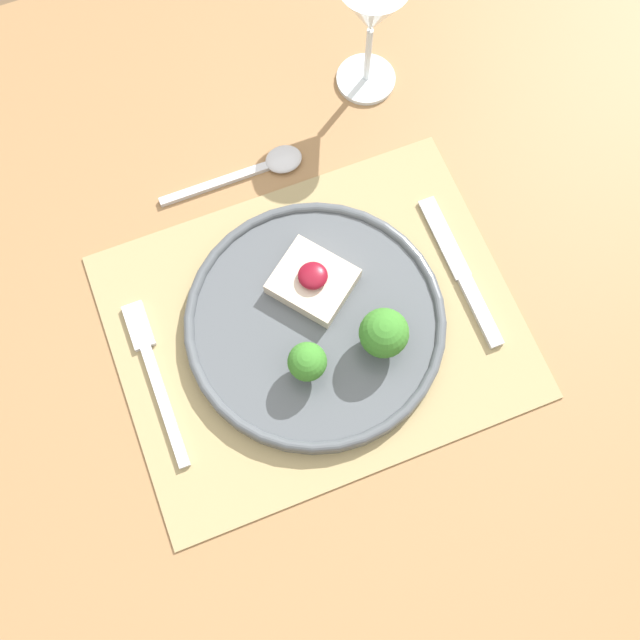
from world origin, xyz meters
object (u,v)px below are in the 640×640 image
at_px(fork, 153,370).
at_px(wine_glass_near, 372,14).
at_px(knife, 465,280).
at_px(spoon, 263,167).
at_px(dinner_plate, 323,322).

distance_m(fork, wine_glass_near, 0.47).
bearing_deg(fork, wine_glass_near, 37.43).
distance_m(knife, spoon, 0.28).
distance_m(spoon, wine_glass_near, 0.21).
bearing_deg(spoon, dinner_plate, -92.80).
height_order(knife, spoon, spoon).
distance_m(dinner_plate, knife, 0.17).
bearing_deg(fork, dinner_plate, -4.78).
distance_m(fork, spoon, 0.28).
relative_size(fork, knife, 1.00).
bearing_deg(knife, fork, 175.89).
relative_size(knife, spoon, 1.09).
height_order(dinner_plate, fork, dinner_plate).
xyz_separation_m(spoon, wine_glass_near, (0.17, 0.07, 0.11)).
xyz_separation_m(knife, wine_glass_near, (0.00, 0.30, 0.11)).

